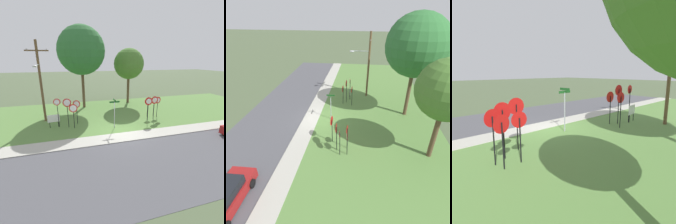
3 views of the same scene
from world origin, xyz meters
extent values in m
plane|color=#4C5B3D|center=(0.00, 0.00, 0.00)|extent=(160.00, 160.00, 0.00)
cube|color=#4C4C51|center=(0.00, -4.80, 0.01)|extent=(44.00, 6.40, 0.01)
cube|color=#ADAA9E|center=(0.00, -0.80, 0.03)|extent=(44.00, 1.60, 0.06)
cube|color=#567F3D|center=(0.00, 6.00, 0.02)|extent=(44.00, 12.00, 0.04)
cylinder|color=black|center=(-4.36, 2.52, 1.28)|extent=(0.06, 0.06, 2.48)
cylinder|color=red|center=(-4.36, 2.48, 2.46)|extent=(0.75, 0.10, 0.75)
cylinder|color=white|center=(-4.36, 2.47, 2.46)|extent=(0.59, 0.06, 0.59)
cylinder|color=black|center=(-3.49, 3.24, 1.09)|extent=(0.06, 0.06, 2.10)
cylinder|color=red|center=(-3.49, 3.20, 2.08)|extent=(0.72, 0.10, 0.72)
cylinder|color=white|center=(-3.49, 3.18, 2.08)|extent=(0.56, 0.07, 0.56)
cylinder|color=black|center=(-5.24, 2.89, 1.29)|extent=(0.06, 0.06, 2.50)
cylinder|color=red|center=(-5.24, 2.85, 2.50)|extent=(0.62, 0.06, 0.62)
cylinder|color=white|center=(-5.24, 2.83, 2.50)|extent=(0.48, 0.03, 0.48)
cylinder|color=black|center=(-3.86, 2.17, 1.05)|extent=(0.06, 0.06, 2.01)
cylinder|color=red|center=(-3.86, 2.13, 2.00)|extent=(0.77, 0.08, 0.77)
cylinder|color=white|center=(-3.86, 2.12, 2.00)|extent=(0.60, 0.05, 0.60)
cylinder|color=black|center=(3.60, 2.01, 1.15)|extent=(0.06, 0.06, 2.22)
cone|color=red|center=(3.60, 1.97, 2.18)|extent=(0.80, 0.13, 0.81)
cone|color=silver|center=(3.60, 1.95, 2.18)|extent=(0.55, 0.08, 0.55)
cylinder|color=black|center=(5.07, 3.41, 0.98)|extent=(0.06, 0.06, 1.87)
cone|color=red|center=(5.07, 3.37, 1.84)|extent=(0.73, 0.14, 0.74)
cone|color=white|center=(5.07, 3.35, 1.84)|extent=(0.50, 0.09, 0.50)
cylinder|color=black|center=(4.26, 3.34, 0.99)|extent=(0.06, 0.06, 1.90)
cone|color=red|center=(4.26, 3.30, 1.87)|extent=(0.68, 0.11, 0.68)
cone|color=white|center=(4.26, 3.28, 1.87)|extent=(0.46, 0.07, 0.46)
cylinder|color=black|center=(5.16, 2.84, 1.05)|extent=(0.06, 0.06, 2.02)
cone|color=red|center=(5.16, 2.80, 1.99)|extent=(0.72, 0.14, 0.73)
cone|color=white|center=(5.16, 2.78, 1.99)|extent=(0.49, 0.09, 0.49)
cylinder|color=black|center=(4.57, 2.51, 1.12)|extent=(0.06, 0.06, 2.16)
cone|color=red|center=(4.57, 2.47, 2.11)|extent=(0.81, 0.03, 0.81)
cone|color=silver|center=(4.57, 2.45, 2.11)|extent=(0.55, 0.02, 0.55)
cylinder|color=#9EA0A8|center=(-0.21, 1.29, 1.25)|extent=(0.07, 0.07, 2.43)
cylinder|color=#9EA0A8|center=(-0.21, 1.29, 2.48)|extent=(0.09, 0.09, 0.03)
cube|color=#19511E|center=(-0.21, 1.29, 2.54)|extent=(0.96, 0.04, 0.15)
cube|color=#19511E|center=(-0.21, 1.29, 2.71)|extent=(0.04, 0.82, 0.15)
cylinder|color=brown|center=(-6.66, 4.97, 3.98)|extent=(0.24, 0.24, 7.89)
cube|color=brown|center=(-6.66, 4.97, 6.98)|extent=(2.10, 0.12, 0.12)
cylinder|color=gray|center=(-7.51, 4.97, 7.08)|extent=(0.09, 0.09, 0.10)
cylinder|color=gray|center=(-5.81, 4.97, 7.08)|extent=(0.09, 0.09, 0.10)
cylinder|color=#9EA0A8|center=(-6.66, 3.93, 5.72)|extent=(0.08, 2.08, 0.08)
ellipsoid|color=#B7B7BC|center=(-6.66, 2.89, 5.66)|extent=(0.40, 0.56, 0.18)
cylinder|color=black|center=(-6.07, 2.82, 0.32)|extent=(0.05, 0.05, 0.55)
cylinder|color=black|center=(-5.30, 2.91, 0.32)|extent=(0.05, 0.05, 0.55)
cube|color=white|center=(-5.69, 2.87, 0.94)|extent=(1.10, 0.17, 0.70)
cylinder|color=brown|center=(-2.17, 9.09, 2.90)|extent=(0.36, 0.36, 5.72)
sphere|color=#2D6B33|center=(-2.17, 9.09, 7.22)|extent=(5.85, 5.85, 5.85)
cylinder|color=brown|center=(4.40, 9.82, 2.30)|extent=(0.36, 0.36, 4.52)
sphere|color=#47752D|center=(4.40, 9.82, 5.61)|extent=(4.19, 4.19, 4.19)
camera|label=1|loc=(-4.28, -12.30, 6.19)|focal=26.01mm
camera|label=2|loc=(16.77, 4.16, 10.41)|focal=30.72mm
camera|label=3|loc=(8.55, 10.46, 3.79)|focal=33.28mm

